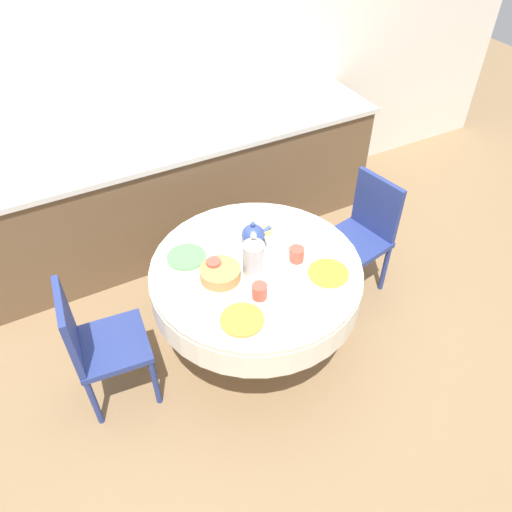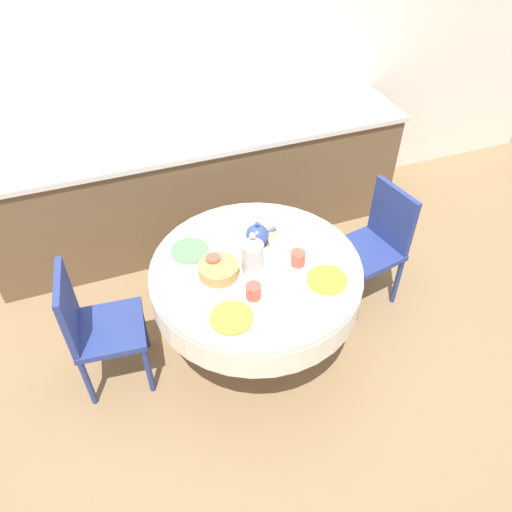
{
  "view_description": "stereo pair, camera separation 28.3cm",
  "coord_description": "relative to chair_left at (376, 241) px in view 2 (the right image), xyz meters",
  "views": [
    {
      "loc": [
        -0.98,
        -1.85,
        2.73
      ],
      "look_at": [
        0.0,
        0.0,
        0.81
      ],
      "focal_mm": 35.0,
      "sensor_mm": 36.0,
      "label": 1
    },
    {
      "loc": [
        -0.72,
        -1.96,
        2.73
      ],
      "look_at": [
        0.0,
        0.0,
        0.81
      ],
      "focal_mm": 35.0,
      "sensor_mm": 36.0,
      "label": 2
    }
  ],
  "objects": [
    {
      "name": "coffee_carafe",
      "position": [
        -0.98,
        -0.21,
        0.36
      ],
      "size": [
        0.12,
        0.12,
        0.29
      ],
      "color": "#B2B2B7",
      "rests_on": "dining_table"
    },
    {
      "name": "chair_right",
      "position": [
        -1.9,
        -0.09,
        0.0
      ],
      "size": [
        0.44,
        0.44,
        0.89
      ],
      "rotation": [
        0.0,
        0.0,
        -1.67
      ],
      "color": "navy",
      "rests_on": "ground_plane"
    },
    {
      "name": "fruit_bowl",
      "position": [
        -0.73,
        -0.09,
        0.27
      ],
      "size": [
        0.19,
        0.19,
        0.06
      ],
      "primitive_type": "cylinder",
      "color": "silver",
      "rests_on": "dining_table"
    },
    {
      "name": "ground_plane",
      "position": [
        -0.95,
        -0.18,
        -0.5
      ],
      "size": [
        12.0,
        12.0,
        0.0
      ],
      "primitive_type": "plane",
      "color": "#8E704C"
    },
    {
      "name": "plate_near_right",
      "position": [
        -0.61,
        -0.43,
        0.24
      ],
      "size": [
        0.23,
        0.23,
        0.01
      ],
      "primitive_type": "cylinder",
      "color": "yellow",
      "rests_on": "dining_table"
    },
    {
      "name": "kitchen_counter",
      "position": [
        -0.95,
        1.1,
        -0.03
      ],
      "size": [
        3.24,
        0.64,
        0.93
      ],
      "color": "brown",
      "rests_on": "ground_plane"
    },
    {
      "name": "cup_far_left",
      "position": [
        -1.18,
        -0.12,
        0.28
      ],
      "size": [
        0.08,
        0.08,
        0.09
      ],
      "primitive_type": "cylinder",
      "color": "#CC4C3D",
      "rests_on": "dining_table"
    },
    {
      "name": "wall_back",
      "position": [
        -0.95,
        1.44,
        0.8
      ],
      "size": [
        7.0,
        0.05,
        2.6
      ],
      "color": "silver",
      "rests_on": "ground_plane"
    },
    {
      "name": "cup_far_right",
      "position": [
        -0.78,
        -0.0,
        0.28
      ],
      "size": [
        0.08,
        0.08,
        0.09
      ],
      "primitive_type": "cylinder",
      "color": "#DBB766",
      "rests_on": "dining_table"
    },
    {
      "name": "teapot",
      "position": [
        -0.88,
        -0.01,
        0.32
      ],
      "size": [
        0.19,
        0.14,
        0.18
      ],
      "color": "#33478E",
      "rests_on": "dining_table"
    },
    {
      "name": "plate_near_left",
      "position": [
        -1.2,
        -0.51,
        0.24
      ],
      "size": [
        0.23,
        0.23,
        0.01
      ],
      "primitive_type": "cylinder",
      "color": "orange",
      "rests_on": "dining_table"
    },
    {
      "name": "cup_near_right",
      "position": [
        -0.71,
        -0.25,
        0.28
      ],
      "size": [
        0.08,
        0.08,
        0.09
      ],
      "primitive_type": "cylinder",
      "color": "#CC4C3D",
      "rests_on": "dining_table"
    },
    {
      "name": "plate_far_left",
      "position": [
        -1.28,
        0.07,
        0.24
      ],
      "size": [
        0.23,
        0.23,
        0.01
      ],
      "primitive_type": "cylinder",
      "color": "#5BA85B",
      "rests_on": "dining_table"
    },
    {
      "name": "cup_near_left",
      "position": [
        -1.04,
        -0.41,
        0.28
      ],
      "size": [
        0.08,
        0.08,
        0.09
      ],
      "primitive_type": "cylinder",
      "color": "#CC4C3D",
      "rests_on": "dining_table"
    },
    {
      "name": "plate_far_right",
      "position": [
        -0.59,
        0.03,
        0.24
      ],
      "size": [
        0.23,
        0.23,
        0.01
      ],
      "primitive_type": "cylinder",
      "color": "white",
      "rests_on": "dining_table"
    },
    {
      "name": "chair_left",
      "position": [
        0.0,
        0.0,
        0.0
      ],
      "size": [
        0.47,
        0.47,
        0.89
      ],
      "rotation": [
        0.0,
        0.0,
        -4.52
      ],
      "color": "navy",
      "rests_on": "ground_plane"
    },
    {
      "name": "bread_basket",
      "position": [
        -1.17,
        -0.17,
        0.27
      ],
      "size": [
        0.23,
        0.23,
        0.07
      ],
      "primitive_type": "cylinder",
      "color": "#AD844C",
      "rests_on": "dining_table"
    },
    {
      "name": "dining_table",
      "position": [
        -0.95,
        -0.18,
        0.11
      ],
      "size": [
        1.25,
        1.25,
        0.73
      ],
      "color": "brown",
      "rests_on": "ground_plane"
    }
  ]
}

